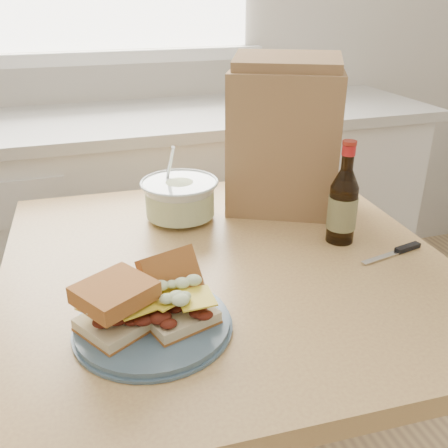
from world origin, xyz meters
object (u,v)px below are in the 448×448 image
object	(u,v)px
plate	(153,324)
coleslaw_bowl	(180,200)
dining_table	(226,304)
paper_bag	(283,143)
beer_bottle	(343,205)

from	to	relation	value
plate	coleslaw_bowl	xyz separation A→B (m)	(0.16, 0.45, 0.04)
dining_table	plate	distance (m)	0.31
dining_table	paper_bag	bearing A→B (deg)	47.93
beer_bottle	paper_bag	world-z (taller)	paper_bag
dining_table	beer_bottle	bearing A→B (deg)	4.06
dining_table	paper_bag	world-z (taller)	paper_bag
coleslaw_bowl	paper_bag	world-z (taller)	paper_bag
dining_table	plate	size ratio (longest dim) A/B	3.71
dining_table	beer_bottle	distance (m)	0.36
dining_table	paper_bag	distance (m)	0.45
paper_bag	dining_table	bearing A→B (deg)	-108.16
plate	coleslaw_bowl	bearing A→B (deg)	70.50
coleslaw_bowl	beer_bottle	size ratio (longest dim) A/B	0.82
dining_table	paper_bag	xyz separation A→B (m)	(0.24, 0.24, 0.31)
plate	coleslaw_bowl	distance (m)	0.48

